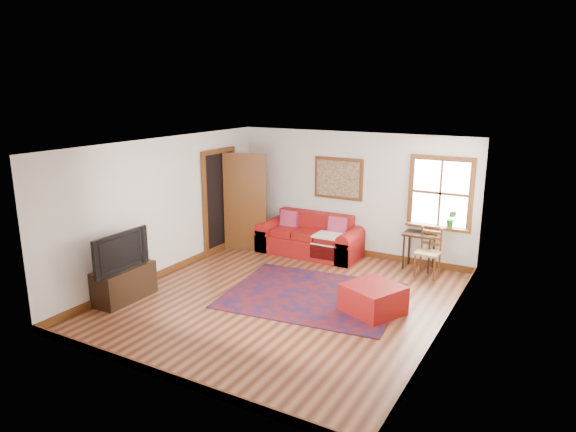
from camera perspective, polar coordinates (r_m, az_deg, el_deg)
The scene contains 13 objects.
ground at distance 8.44m, azimuth -0.36°, elevation -9.25°, with size 5.50×5.50×0.00m, color #492113.
room_envelope at distance 7.94m, azimuth -0.32°, elevation 1.79°, with size 5.04×5.54×2.52m.
window at distance 9.86m, azimuth 16.67°, elevation 1.62°, with size 1.18×0.20×1.38m.
doorway at distance 10.68m, azimuth -5.90°, elevation 1.74°, with size 0.89×1.08×2.14m.
framed_artwork at distance 10.46m, azimuth 5.60°, elevation 4.17°, with size 1.05×0.07×0.85m.
persian_rug at distance 8.58m, azimuth 2.71°, elevation -8.78°, with size 2.74×2.19×0.02m, color #5B100D.
red_leather_sofa at distance 10.60m, azimuth 2.50°, elevation -2.73°, with size 2.11×0.87×0.83m.
red_ottoman at distance 8.01m, azimuth 9.42°, elevation -9.08°, with size 0.77×0.77×0.44m, color maroon.
side_table at distance 9.95m, azimuth 14.40°, elevation -2.53°, with size 0.58×0.43×0.70m.
ladder_back_chair at distance 9.67m, azimuth 15.39°, elevation -3.70°, with size 0.43×0.41×0.88m.
media_cabinet at distance 8.74m, azimuth -17.73°, elevation -7.14°, with size 0.46×1.01×0.56m, color black.
television at distance 8.46m, azimuth -18.54°, elevation -3.69°, with size 1.08×0.14×0.62m, color black.
candle_hurricane at distance 8.83m, azimuth -15.93°, elevation -4.30°, with size 0.12×0.12×0.18m.
Camera 1 is at (3.85, -6.72, 3.35)m, focal length 32.00 mm.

